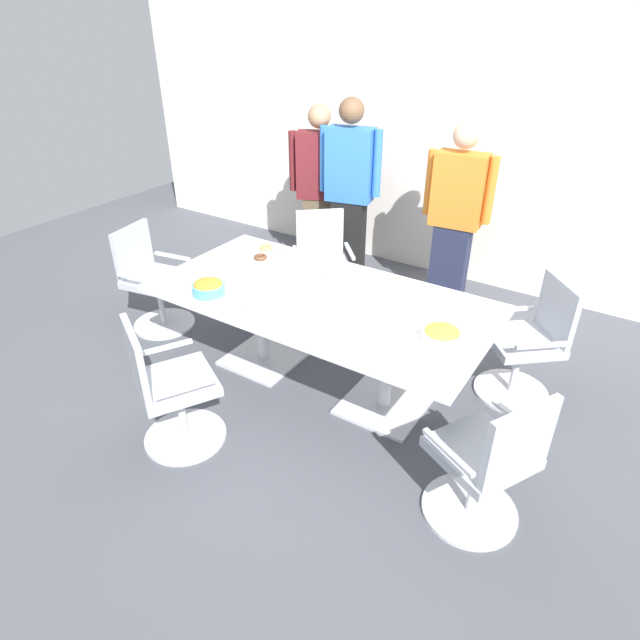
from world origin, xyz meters
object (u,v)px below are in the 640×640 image
conference_table (320,311)px  napkin_pile (337,273)px  person_standing_1 (349,191)px  donut_platter (267,253)px  snack_bowl_chips_orange (208,287)px  office_chair_4 (169,392)px  office_chair_3 (153,284)px  plate_stack (258,308)px  person_standing_0 (319,190)px  person_standing_2 (455,217)px  office_chair_1 (528,347)px  office_chair_2 (322,268)px  snack_bowl_chips_yellow (442,335)px  office_chair_0 (487,466)px

conference_table → napkin_pile: 0.36m
person_standing_1 → donut_platter: person_standing_1 is taller
snack_bowl_chips_orange → donut_platter: (-0.06, 0.75, -0.03)m
office_chair_4 → donut_platter: size_ratio=2.89×
office_chair_3 → person_standing_1: bearing=140.7°
person_standing_1 → plate_stack: bearing=91.4°
person_standing_0 → person_standing_2: bearing=154.5°
office_chair_1 → donut_platter: office_chair_1 is taller
person_standing_1 → donut_platter: size_ratio=5.74×
office_chair_4 → conference_table: bearing=96.4°
snack_bowl_chips_orange → office_chair_2: bearing=88.6°
office_chair_4 → snack_bowl_chips_yellow: bearing=63.6°
office_chair_3 → person_standing_1: size_ratio=0.50×
office_chair_1 → plate_stack: 1.94m
office_chair_0 → plate_stack: bearing=111.6°
snack_bowl_chips_orange → napkin_pile: 0.95m
snack_bowl_chips_orange → snack_bowl_chips_yellow: bearing=10.4°
office_chair_2 → office_chair_0: bearing=100.5°
office_chair_1 → snack_bowl_chips_orange: bearing=78.4°
snack_bowl_chips_orange → office_chair_3: bearing=162.1°
office_chair_2 → person_standing_0: bearing=-96.8°
conference_table → office_chair_4: size_ratio=2.64×
office_chair_2 → donut_platter: 0.77m
napkin_pile → donut_platter: bearing=177.4°
conference_table → office_chair_1: office_chair_1 is taller
person_standing_2 → snack_bowl_chips_orange: person_standing_2 is taller
snack_bowl_chips_orange → napkin_pile: snack_bowl_chips_orange is taller
snack_bowl_chips_yellow → donut_platter: size_ratio=0.76×
person_standing_0 → plate_stack: size_ratio=7.64×
person_standing_1 → office_chair_1: bearing=142.7°
office_chair_2 → person_standing_1: person_standing_1 is taller
office_chair_2 → office_chair_4: 2.09m
office_chair_3 → conference_table: bearing=82.3°
office_chair_0 → snack_bowl_chips_orange: (-2.11, 0.19, 0.40)m
office_chair_2 → snack_bowl_chips_orange: (-0.03, -1.42, 0.40)m
office_chair_2 → person_standing_1: (-0.10, 0.63, 0.54)m
office_chair_4 → office_chair_0: bearing=43.0°
office_chair_2 → person_standing_2: size_ratio=0.54×
donut_platter → plate_stack: donut_platter is taller
plate_stack → person_standing_1: bearing=103.8°
office_chair_1 → plate_stack: bearing=84.8°
snack_bowl_chips_yellow → person_standing_2: bearing=108.8°
office_chair_1 → person_standing_0: size_ratio=0.53×
office_chair_0 → office_chair_2: size_ratio=1.00×
donut_platter → snack_bowl_chips_yellow: bearing=-15.2°
snack_bowl_chips_yellow → person_standing_1: bearing=133.7°
office_chair_3 → napkin_pile: bearing=93.2°
napkin_pile → snack_bowl_chips_orange: bearing=-130.8°
office_chair_3 → snack_bowl_chips_yellow: size_ratio=3.79×
plate_stack → donut_platter: bearing=123.9°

